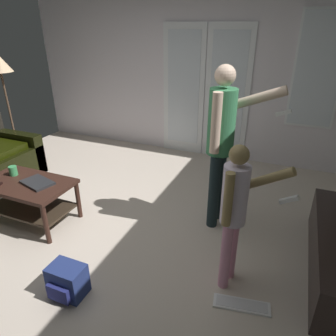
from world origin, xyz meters
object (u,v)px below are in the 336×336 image
(backpack, at_px, (67,281))
(loose_keyboard, at_px, (242,305))
(cup_near_edge, at_px, (13,171))
(laptop_closed, at_px, (37,183))
(coffee_table, at_px, (28,193))
(person_adult, at_px, (222,135))
(person_child, at_px, (235,207))
(floor_lamp, at_px, (0,69))

(backpack, relative_size, loose_keyboard, 0.63)
(loose_keyboard, relative_size, cup_near_edge, 4.37)
(backpack, bearing_deg, loose_keyboard, 17.52)
(backpack, xyz_separation_m, laptop_closed, (-0.92, 0.72, 0.36))
(coffee_table, bearing_deg, cup_near_edge, 162.37)
(laptop_closed, bearing_deg, person_adult, 37.92)
(coffee_table, bearing_deg, loose_keyboard, -6.60)
(person_adult, distance_m, person_child, 0.92)
(person_adult, height_order, laptop_closed, person_adult)
(coffee_table, xyz_separation_m, cup_near_edge, (-0.26, 0.08, 0.18))
(backpack, bearing_deg, person_adult, 59.91)
(person_adult, xyz_separation_m, person_child, (0.32, -0.83, -0.26))
(person_adult, bearing_deg, person_child, -68.82)
(person_adult, height_order, person_child, person_adult)
(person_adult, xyz_separation_m, floor_lamp, (-3.44, 0.49, 0.40))
(backpack, relative_size, laptop_closed, 0.85)
(person_child, height_order, backpack, person_child)
(person_child, distance_m, loose_keyboard, 0.79)
(floor_lamp, bearing_deg, person_adult, -8.16)
(cup_near_edge, bearing_deg, floor_lamp, 137.33)
(person_adult, relative_size, backpack, 5.87)
(cup_near_edge, bearing_deg, coffee_table, -17.63)
(person_adult, xyz_separation_m, cup_near_edge, (-2.16, -0.68, -0.49))
(person_child, distance_m, cup_near_edge, 2.49)
(coffee_table, distance_m, laptop_closed, 0.20)
(laptop_closed, bearing_deg, person_child, 12.84)
(loose_keyboard, relative_size, laptop_closed, 1.35)
(person_child, xyz_separation_m, laptop_closed, (-2.08, 0.08, -0.26))
(loose_keyboard, bearing_deg, backpack, -162.48)
(person_child, relative_size, backpack, 4.35)
(cup_near_edge, bearing_deg, loose_keyboard, -7.72)
(person_child, height_order, laptop_closed, person_child)
(loose_keyboard, bearing_deg, laptop_closed, 172.38)
(person_adult, relative_size, cup_near_edge, 16.14)
(backpack, distance_m, loose_keyboard, 1.40)
(floor_lamp, relative_size, loose_keyboard, 3.58)
(floor_lamp, height_order, cup_near_edge, floor_lamp)
(coffee_table, relative_size, cup_near_edge, 9.24)
(person_adult, bearing_deg, laptop_closed, -157.21)
(coffee_table, distance_m, floor_lamp, 2.26)
(laptop_closed, bearing_deg, floor_lamp, 158.69)
(floor_lamp, relative_size, laptop_closed, 4.83)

